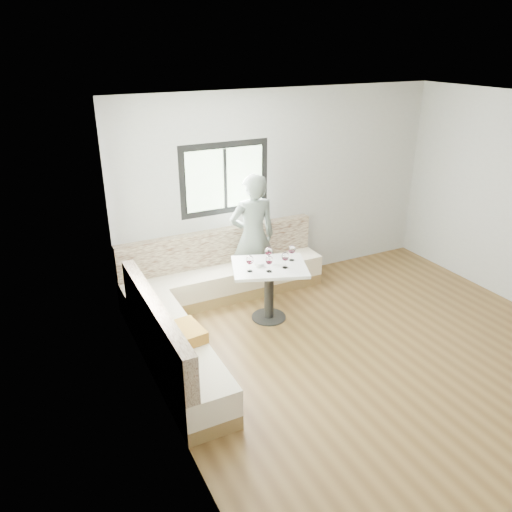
# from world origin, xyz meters

# --- Properties ---
(room) EXTENTS (5.01, 5.01, 2.81)m
(room) POSITION_xyz_m (-0.08, 0.08, 1.41)
(room) COLOR brown
(room) RESTS_ON ground
(banquette) EXTENTS (2.90, 2.80, 0.95)m
(banquette) POSITION_xyz_m (-1.59, 1.63, 0.33)
(banquette) COLOR olive
(banquette) RESTS_ON ground
(table) EXTENTS (1.12, 1.00, 0.76)m
(table) POSITION_xyz_m (-0.77, 1.42, 0.57)
(table) COLOR black
(table) RESTS_ON ground
(person) EXTENTS (0.70, 0.50, 1.79)m
(person) POSITION_xyz_m (-0.68, 2.08, 0.90)
(person) COLOR #545D55
(person) RESTS_ON ground
(olive_ramekin) EXTENTS (0.11, 0.11, 0.05)m
(olive_ramekin) POSITION_xyz_m (-0.89, 1.47, 0.79)
(olive_ramekin) COLOR white
(olive_ramekin) RESTS_ON table
(wine_glass_a) EXTENTS (0.09, 0.09, 0.21)m
(wine_glass_a) POSITION_xyz_m (-1.07, 1.37, 0.91)
(wine_glass_a) COLOR white
(wine_glass_a) RESTS_ON table
(wine_glass_b) EXTENTS (0.09, 0.09, 0.21)m
(wine_glass_b) POSITION_xyz_m (-0.86, 1.26, 0.91)
(wine_glass_b) COLOR white
(wine_glass_b) RESTS_ON table
(wine_glass_c) EXTENTS (0.09, 0.09, 0.21)m
(wine_glass_c) POSITION_xyz_m (-0.63, 1.27, 0.91)
(wine_glass_c) COLOR white
(wine_glass_c) RESTS_ON table
(wine_glass_d) EXTENTS (0.09, 0.09, 0.21)m
(wine_glass_d) POSITION_xyz_m (-0.74, 1.51, 0.91)
(wine_glass_d) COLOR white
(wine_glass_d) RESTS_ON table
(wine_glass_e) EXTENTS (0.09, 0.09, 0.21)m
(wine_glass_e) POSITION_xyz_m (-0.44, 1.43, 0.91)
(wine_glass_e) COLOR white
(wine_glass_e) RESTS_ON table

